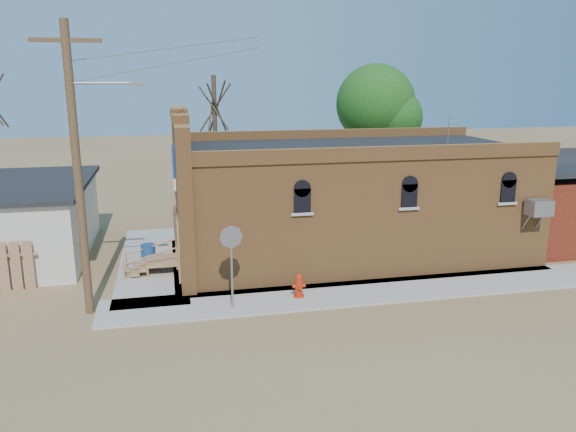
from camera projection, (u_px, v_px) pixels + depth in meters
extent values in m
plane|color=brown|center=(345.00, 306.00, 18.62)|extent=(120.00, 120.00, 0.00)
cube|color=#9E9991|center=(378.00, 291.00, 19.77)|extent=(19.00, 2.20, 0.08)
cube|color=#9E9991|center=(153.00, 261.00, 23.00)|extent=(2.60, 10.00, 0.08)
cube|color=#A56532|center=(351.00, 202.00, 23.71)|extent=(14.00, 7.00, 4.50)
cube|color=black|center=(353.00, 148.00, 23.16)|extent=(13.80, 6.80, 0.12)
cube|color=#A56532|center=(183.00, 194.00, 22.11)|extent=(0.50, 7.40, 5.80)
cube|color=navy|center=(174.00, 171.00, 20.65)|extent=(0.08, 1.10, 1.56)
cube|color=gray|center=(539.00, 208.00, 21.13)|extent=(0.85, 0.65, 0.60)
cube|color=#581B0F|center=(547.00, 206.00, 25.82)|extent=(5.00, 6.00, 3.20)
cylinder|color=#44261B|center=(78.00, 175.00, 16.99)|extent=(0.26, 0.26, 9.00)
cube|color=#44261B|center=(65.00, 40.00, 16.05)|extent=(2.00, 0.12, 0.12)
cylinder|color=gray|center=(102.00, 83.00, 16.53)|extent=(1.80, 0.08, 0.08)
cube|color=gray|center=(137.00, 85.00, 16.75)|extent=(0.45, 0.22, 0.14)
cylinder|color=#4B3F2B|center=(216.00, 148.00, 29.43)|extent=(0.24, 0.24, 7.50)
cylinder|color=#4B3F2B|center=(374.00, 154.00, 31.91)|extent=(0.28, 0.28, 6.30)
sphere|color=#1B4914|center=(376.00, 104.00, 31.24)|extent=(4.40, 4.40, 4.40)
cylinder|color=red|center=(299.00, 296.00, 19.16)|extent=(0.38, 0.38, 0.07)
cylinder|color=red|center=(299.00, 286.00, 19.08)|extent=(0.26, 0.26, 0.62)
sphere|color=red|center=(299.00, 277.00, 19.00)|extent=(0.25, 0.25, 0.25)
cylinder|color=red|center=(300.00, 288.00, 18.93)|extent=(0.12, 0.14, 0.11)
cylinder|color=red|center=(294.00, 286.00, 19.04)|extent=(0.14, 0.12, 0.11)
cylinder|color=red|center=(303.00, 286.00, 19.11)|extent=(0.14, 0.12, 0.11)
cylinder|color=gray|center=(232.00, 271.00, 17.93)|extent=(0.08, 0.08, 2.52)
cylinder|color=gray|center=(231.00, 237.00, 17.63)|extent=(0.75, 0.14, 0.76)
cylinder|color=#B80A23|center=(231.00, 236.00, 17.67)|extent=(0.75, 0.14, 0.76)
cylinder|color=navy|center=(148.00, 255.00, 22.27)|extent=(0.60, 0.60, 0.87)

